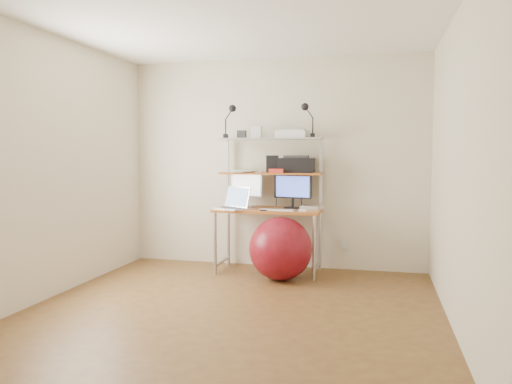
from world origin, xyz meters
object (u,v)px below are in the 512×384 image
monitor_silver (247,187)px  monitor_black (293,189)px  exercise_ball (281,249)px  laptop (234,204)px  printer (296,165)px

monitor_silver → monitor_black: monitor_black is taller
monitor_black → exercise_ball: bearing=-86.4°
monitor_silver → laptop: size_ratio=0.97×
monitor_silver → laptop: bearing=-94.2°
monitor_black → laptop: monitor_black is taller
laptop → exercise_ball: laptop is taller
monitor_silver → printer: printer is taller
laptop → exercise_ball: size_ratio=0.68×
exercise_ball → laptop: bearing=161.7°
laptop → exercise_ball: (0.58, -0.19, -0.45)m
monitor_black → printer: size_ratio=1.07×
monitor_silver → printer: 0.64m
exercise_ball → monitor_silver: bearing=137.7°
monitor_silver → laptop: 0.33m
monitor_silver → printer: (0.58, 0.04, 0.26)m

